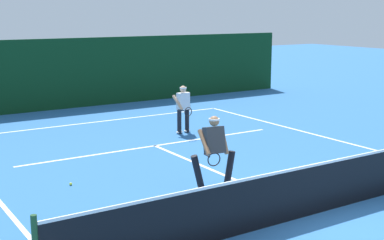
% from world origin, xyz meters
% --- Properties ---
extents(ground_plane, '(80.00, 80.00, 0.00)m').
position_xyz_m(ground_plane, '(0.00, 0.00, 0.00)').
color(ground_plane, '#2B64A2').
extents(court_line_baseline_far, '(9.91, 0.10, 0.01)m').
position_xyz_m(court_line_baseline_far, '(0.00, 10.50, 0.00)').
color(court_line_baseline_far, white).
rests_on(court_line_baseline_far, ground_plane).
extents(court_line_service, '(8.08, 0.10, 0.01)m').
position_xyz_m(court_line_service, '(0.00, 6.38, 0.00)').
color(court_line_service, white).
rests_on(court_line_service, ground_plane).
extents(court_line_centre, '(0.10, 6.40, 0.01)m').
position_xyz_m(court_line_centre, '(0.00, 3.20, 0.00)').
color(court_line_centre, white).
rests_on(court_line_centre, ground_plane).
extents(tennis_net, '(10.86, 0.09, 1.12)m').
position_xyz_m(tennis_net, '(0.00, 0.00, 0.52)').
color(tennis_net, '#1E4723').
rests_on(tennis_net, ground_plane).
extents(player_near, '(1.07, 0.88, 1.65)m').
position_xyz_m(player_near, '(-0.82, 2.24, 0.90)').
color(player_near, black).
rests_on(player_near, ground_plane).
extents(player_far, '(0.65, 0.88, 1.52)m').
position_xyz_m(player_far, '(1.58, 7.35, 0.83)').
color(player_far, black).
rests_on(player_far, ground_plane).
extents(tennis_ball, '(0.07, 0.07, 0.07)m').
position_xyz_m(tennis_ball, '(-3.35, 4.21, 0.03)').
color(tennis_ball, '#D1E033').
rests_on(tennis_ball, ground_plane).
extents(back_fence_windscreen, '(21.38, 0.12, 2.79)m').
position_xyz_m(back_fence_windscreen, '(0.00, 13.70, 1.39)').
color(back_fence_windscreen, '#0C3418').
rests_on(back_fence_windscreen, ground_plane).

